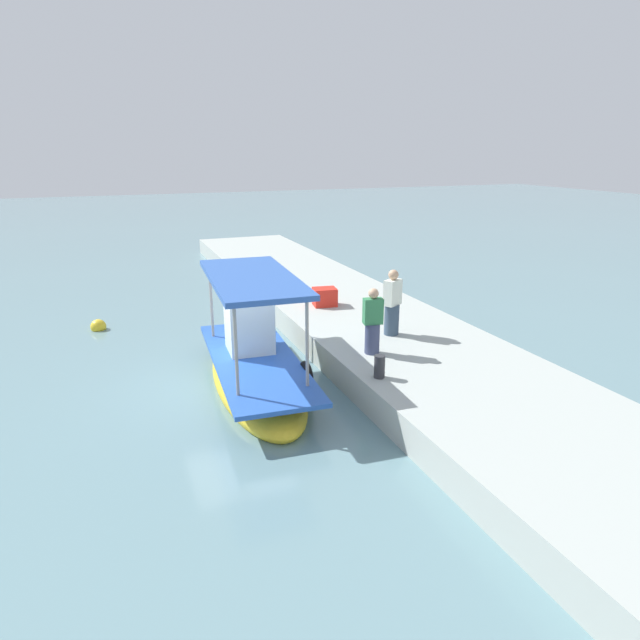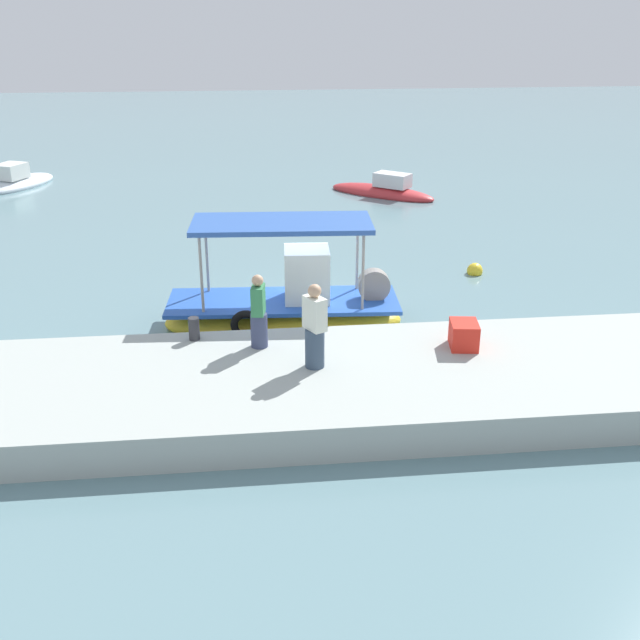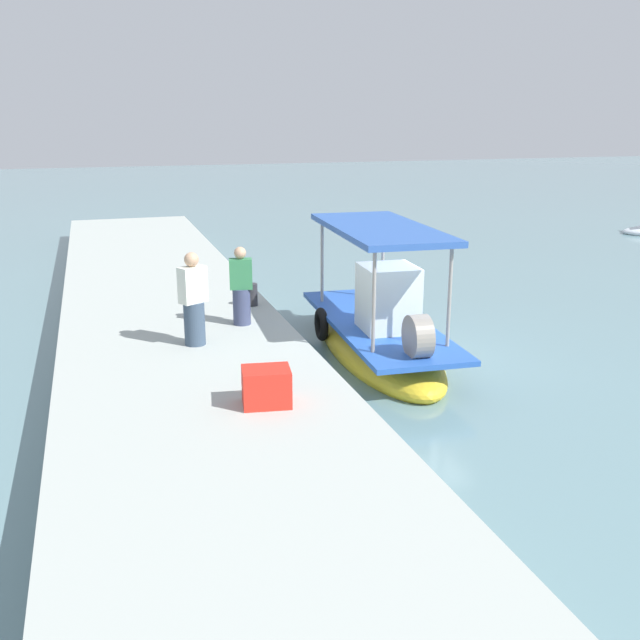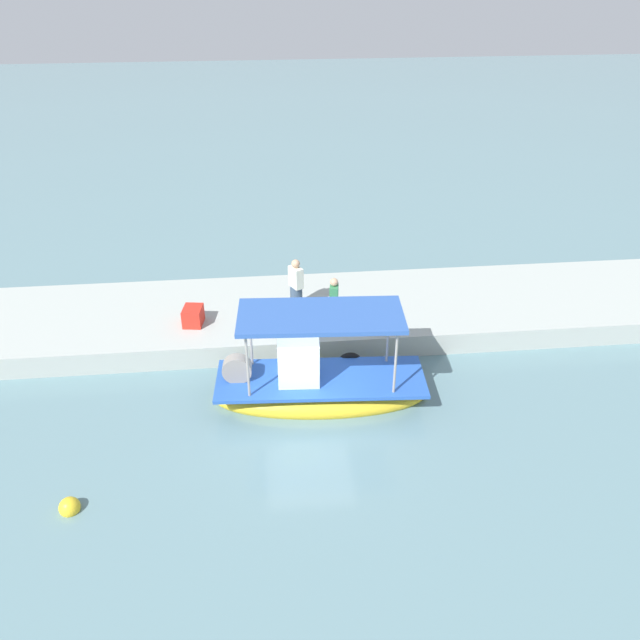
# 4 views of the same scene
# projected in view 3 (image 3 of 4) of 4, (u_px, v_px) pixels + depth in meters

# --- Properties ---
(ground_plane) EXTENTS (120.00, 120.00, 0.00)m
(ground_plane) POSITION_uv_depth(u_px,v_px,m) (402.00, 358.00, 15.17)
(ground_plane) COLOR slate
(dock_quay) EXTENTS (36.00, 4.58, 0.72)m
(dock_quay) POSITION_uv_depth(u_px,v_px,m) (185.00, 363.00, 13.77)
(dock_quay) COLOR #A7AFA8
(dock_quay) RESTS_ON ground_plane
(main_fishing_boat) EXTENTS (6.08, 2.30, 3.09)m
(main_fishing_boat) POSITION_uv_depth(u_px,v_px,m) (379.00, 334.00, 15.17)
(main_fishing_boat) COLOR gold
(main_fishing_boat) RESTS_ON ground_plane
(fisherman_near_bollard) EXTENTS (0.53, 0.57, 1.77)m
(fisherman_near_bollard) POSITION_uv_depth(u_px,v_px,m) (194.00, 303.00, 13.49)
(fisherman_near_bollard) COLOR #37495E
(fisherman_near_bollard) RESTS_ON dock_quay
(fisherman_by_crate) EXTENTS (0.42, 0.50, 1.63)m
(fisherman_by_crate) POSITION_uv_depth(u_px,v_px,m) (241.00, 290.00, 14.83)
(fisherman_by_crate) COLOR #3A4262
(fisherman_by_crate) RESTS_ON dock_quay
(mooring_bollard) EXTENTS (0.24, 0.24, 0.51)m
(mooring_bollard) POSITION_uv_depth(u_px,v_px,m) (252.00, 295.00, 16.40)
(mooring_bollard) COLOR #2D2D33
(mooring_bollard) RESTS_ON dock_quay
(cargo_crate) EXTENTS (0.67, 0.79, 0.57)m
(cargo_crate) POSITION_uv_depth(u_px,v_px,m) (266.00, 387.00, 10.81)
(cargo_crate) COLOR red
(cargo_crate) RESTS_ON dock_quay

